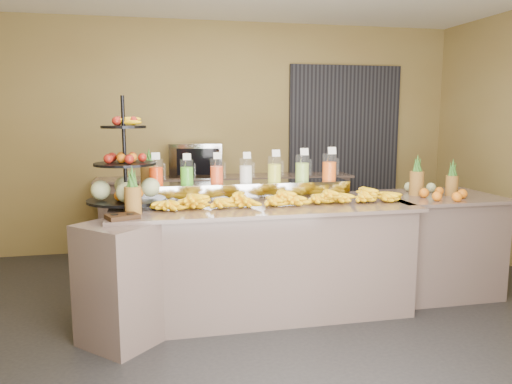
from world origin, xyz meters
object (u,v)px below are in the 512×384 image
object	(u,v)px
condiment_caddy	(122,217)
banana_heap	(281,196)
pitcher_tray	(246,190)
fruit_stand	(131,179)
oven_warmer	(196,160)
right_fruit_pile	(438,189)

from	to	relation	value
condiment_caddy	banana_heap	bearing A→B (deg)	13.95
pitcher_tray	condiment_caddy	xyz separation A→B (m)	(-1.04, -0.67, -0.06)
pitcher_tray	banana_heap	size ratio (longest dim) A/B	0.89
fruit_stand	condiment_caddy	distance (m)	0.56
fruit_stand	pitcher_tray	bearing A→B (deg)	24.89
fruit_stand	oven_warmer	size ratio (longest dim) A/B	1.46
oven_warmer	pitcher_tray	bearing A→B (deg)	-72.58
condiment_caddy	fruit_stand	bearing A→B (deg)	84.26
pitcher_tray	banana_heap	distance (m)	0.42
banana_heap	condiment_caddy	bearing A→B (deg)	-166.05
right_fruit_pile	banana_heap	bearing A→B (deg)	-177.03
banana_heap	oven_warmer	bearing A→B (deg)	104.10
banana_heap	right_fruit_pile	size ratio (longest dim) A/B	4.90
pitcher_tray	fruit_stand	world-z (taller)	fruit_stand
pitcher_tray	condiment_caddy	bearing A→B (deg)	-147.23
right_fruit_pile	oven_warmer	bearing A→B (deg)	135.86
oven_warmer	right_fruit_pile	bearing A→B (deg)	-36.28
banana_heap	fruit_stand	distance (m)	1.24
fruit_stand	right_fruit_pile	bearing A→B (deg)	13.38
condiment_caddy	oven_warmer	xyz separation A→B (m)	(0.75, 2.34, 0.19)
right_fruit_pile	oven_warmer	distance (m)	2.80
condiment_caddy	oven_warmer	distance (m)	2.46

